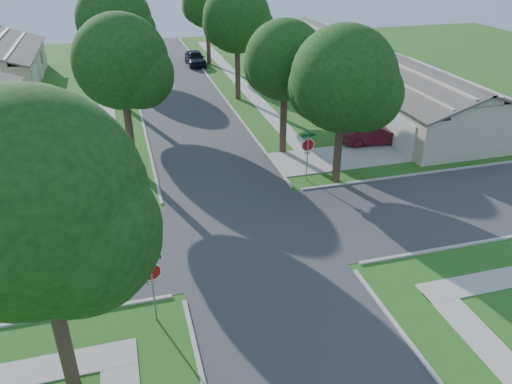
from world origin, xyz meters
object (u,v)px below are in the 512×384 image
object	(u,v)px
tree_e_mid	(238,22)
tree_e_near	(286,64)
car_curb_west	(130,51)
tree_e_far	(207,5)
stop_sign_sw	(151,275)
house_ne_near	(423,105)
car_driveway	(373,134)
tree_ne_corner	(344,84)
tree_w_mid	(115,24)
car_curb_east	(195,58)
tree_w_far	(113,14)
tree_w_near	(122,66)
tree_sw_corner	(35,211)
house_ne_far	(326,53)
stop_sign_ne	(308,147)

from	to	relation	value
tree_e_mid	tree_e_near	bearing A→B (deg)	-90.03
tree_e_mid	car_curb_west	world-z (taller)	tree_e_mid
tree_e_near	tree_e_far	bearing A→B (deg)	90.00
stop_sign_sw	tree_e_mid	world-z (taller)	tree_e_mid
tree_e_near	house_ne_near	size ratio (longest dim) A/B	0.61
car_driveway	tree_ne_corner	bearing A→B (deg)	141.00
tree_w_mid	tree_ne_corner	distance (m)	20.10
car_driveway	car_curb_east	world-z (taller)	car_curb_east
tree_e_far	tree_ne_corner	world-z (taller)	tree_e_far
tree_e_near	car_curb_east	world-z (taller)	tree_e_near
tree_w_mid	tree_w_far	size ratio (longest dim) A/B	1.19
tree_ne_corner	tree_w_mid	bearing A→B (deg)	123.22
tree_w_near	house_ne_near	size ratio (longest dim) A/B	0.66
tree_sw_corner	tree_e_far	bearing A→B (deg)	73.44
house_ne_near	tree_sw_corner	bearing A→B (deg)	-142.48
car_driveway	car_curb_east	bearing A→B (deg)	23.52
tree_w_mid	tree_sw_corner	bearing A→B (deg)	-95.70
house_ne_far	car_curb_east	distance (m)	13.71
stop_sign_sw	tree_ne_corner	bearing A→B (deg)	38.84
tree_ne_corner	house_ne_far	bearing A→B (deg)	68.77
house_ne_far	tree_e_far	bearing A→B (deg)	155.97
house_ne_far	house_ne_near	bearing A→B (deg)	-90.00
car_curb_east	tree_e_near	bearing A→B (deg)	-87.56
tree_sw_corner	car_curb_west	bearing A→B (deg)	84.84
tree_e_far	house_ne_far	distance (m)	13.09
house_ne_far	car_driveway	xyz separation A→B (m)	(-5.07, -20.30, -0.83)
tree_sw_corner	car_driveway	world-z (taller)	tree_sw_corner
stop_sign_sw	stop_sign_ne	world-z (taller)	same
stop_sign_ne	tree_e_mid	xyz separation A→B (m)	(0.06, 16.31, 4.22)
house_ne_far	car_driveway	world-z (taller)	house_ne_far
car_driveway	tree_w_near	bearing A→B (deg)	95.33
house_ne_near	car_curb_east	size ratio (longest dim) A/B	3.02
tree_e_mid	car_driveway	xyz separation A→B (m)	(6.17, -12.31, -5.57)
tree_e_near	tree_ne_corner	xyz separation A→B (m)	(1.61, -4.80, -0.05)
tree_e_mid	house_ne_near	distance (m)	15.77
tree_w_mid	tree_sw_corner	xyz separation A→B (m)	(-2.80, -28.00, -0.23)
tree_ne_corner	house_ne_far	size ratio (longest dim) A/B	0.64
tree_e_mid	tree_ne_corner	world-z (taller)	tree_e_mid
tree_e_far	car_driveway	world-z (taller)	tree_e_far
tree_sw_corner	tree_ne_corner	world-z (taller)	tree_sw_corner
tree_w_far	car_driveway	distance (m)	30.10
tree_w_far	tree_w_near	bearing A→B (deg)	-89.99
tree_sw_corner	car_curb_west	size ratio (longest dim) A/B	2.30
stop_sign_sw	tree_e_far	bearing A→B (deg)	76.27
tree_e_mid	car_curb_east	xyz separation A→B (m)	(-1.56, 12.86, -5.48)
tree_w_near	car_curb_east	distance (m)	26.61
tree_w_mid	car_driveway	size ratio (longest dim) A/B	2.30
tree_e_near	tree_w_near	xyz separation A→B (m)	(-9.40, 0.00, 0.47)
house_ne_far	tree_e_near	bearing A→B (deg)	-119.35
tree_e_mid	tree_e_far	size ratio (longest dim) A/B	1.06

